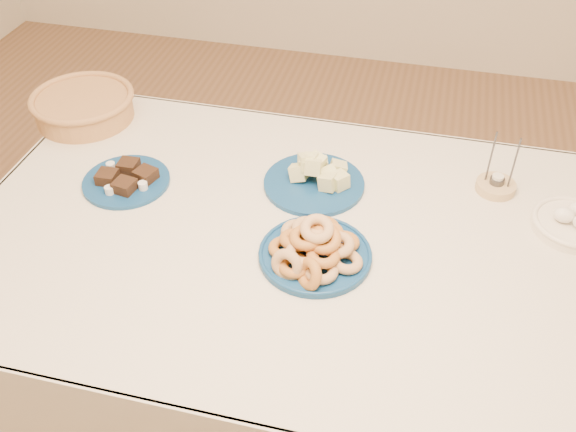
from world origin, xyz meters
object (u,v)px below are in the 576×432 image
(brownie_plate, at_px, (126,180))
(wicker_basket, at_px, (83,105))
(donut_platter, at_px, (314,249))
(candle_holder, at_px, (496,185))
(dining_table, at_px, (292,263))
(egg_bowl, at_px, (572,223))
(melon_plate, at_px, (316,177))

(brownie_plate, distance_m, wicker_basket, 0.40)
(brownie_plate, bearing_deg, donut_platter, -16.59)
(donut_platter, distance_m, brownie_plate, 0.60)
(candle_holder, bearing_deg, dining_table, -148.44)
(dining_table, relative_size, candle_holder, 9.44)
(dining_table, xyz_separation_m, egg_bowl, (0.69, 0.19, 0.13))
(brownie_plate, relative_size, egg_bowl, 1.25)
(egg_bowl, bearing_deg, brownie_plate, -175.48)
(donut_platter, height_order, brownie_plate, donut_platter)
(donut_platter, height_order, candle_holder, candle_holder)
(candle_holder, bearing_deg, egg_bowl, -32.72)
(dining_table, bearing_deg, egg_bowl, 15.11)
(wicker_basket, bearing_deg, melon_plate, -11.82)
(melon_plate, bearing_deg, candle_holder, 10.88)
(donut_platter, xyz_separation_m, egg_bowl, (0.62, 0.27, -0.01))
(brownie_plate, bearing_deg, candle_holder, 12.15)
(donut_platter, height_order, wicker_basket, donut_platter)
(donut_platter, xyz_separation_m, brownie_plate, (-0.57, 0.17, -0.02))
(brownie_plate, xyz_separation_m, wicker_basket, (-0.27, 0.29, 0.03))
(donut_platter, distance_m, candle_holder, 0.58)
(dining_table, bearing_deg, donut_platter, -47.16)
(donut_platter, xyz_separation_m, candle_holder, (0.43, 0.39, -0.02))
(wicker_basket, bearing_deg, egg_bowl, -7.52)
(donut_platter, distance_m, egg_bowl, 0.67)
(dining_table, height_order, brownie_plate, brownie_plate)
(melon_plate, xyz_separation_m, egg_bowl, (0.68, -0.03, -0.00))
(melon_plate, xyz_separation_m, wicker_basket, (-0.79, 0.17, 0.02))
(dining_table, relative_size, egg_bowl, 7.24)
(brownie_plate, height_order, candle_holder, candle_holder)
(dining_table, relative_size, wicker_basket, 4.51)
(dining_table, height_order, candle_holder, candle_holder)
(dining_table, bearing_deg, candle_holder, 31.56)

